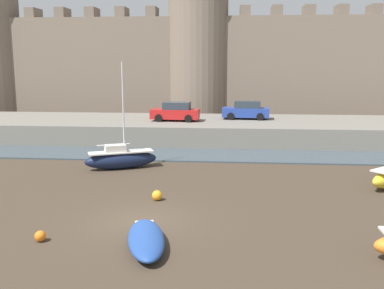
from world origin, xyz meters
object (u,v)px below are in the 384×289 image
at_px(mooring_buoy_off_centre, 157,195).
at_px(mooring_buoy_near_channel, 40,236).
at_px(rowboat_midflat_centre, 146,239).
at_px(car_quay_centre_east, 246,110).
at_px(sailboat_near_channel_right, 121,158).
at_px(car_quay_centre_west, 176,112).

height_order(mooring_buoy_off_centre, mooring_buoy_near_channel, mooring_buoy_off_centre).
height_order(rowboat_midflat_centre, car_quay_centre_east, car_quay_centre_east).
distance_m(sailboat_near_channel_right, car_quay_centre_east, 15.22).
bearing_deg(mooring_buoy_off_centre, mooring_buoy_near_channel, -122.96).
bearing_deg(car_quay_centre_east, mooring_buoy_off_centre, -104.32).
bearing_deg(rowboat_midflat_centre, sailboat_near_channel_right, 107.98).
bearing_deg(car_quay_centre_west, car_quay_centre_east, 16.66).
relative_size(sailboat_near_channel_right, car_quay_centre_west, 1.60).
distance_m(mooring_buoy_off_centre, mooring_buoy_near_channel, 6.49).
relative_size(car_quay_centre_east, car_quay_centre_west, 1.00).
relative_size(mooring_buoy_off_centre, car_quay_centre_east, 0.12).
bearing_deg(car_quay_centre_east, sailboat_near_channel_right, -123.02).
distance_m(rowboat_midflat_centre, sailboat_near_channel_right, 12.62).
bearing_deg(mooring_buoy_off_centre, car_quay_centre_west, 94.01).
xyz_separation_m(rowboat_midflat_centre, sailboat_near_channel_right, (-3.89, 12.00, 0.34)).
distance_m(rowboat_midflat_centre, car_quay_centre_east, 25.14).
bearing_deg(sailboat_near_channel_right, mooring_buoy_off_centre, -62.21).
relative_size(sailboat_near_channel_right, mooring_buoy_off_centre, 13.35).
xyz_separation_m(car_quay_centre_east, car_quay_centre_west, (-6.08, -1.82, 0.00)).
bearing_deg(car_quay_centre_east, rowboat_midflat_centre, -99.99).
bearing_deg(mooring_buoy_near_channel, car_quay_centre_east, 71.09).
height_order(mooring_buoy_off_centre, car_quay_centre_west, car_quay_centre_west).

